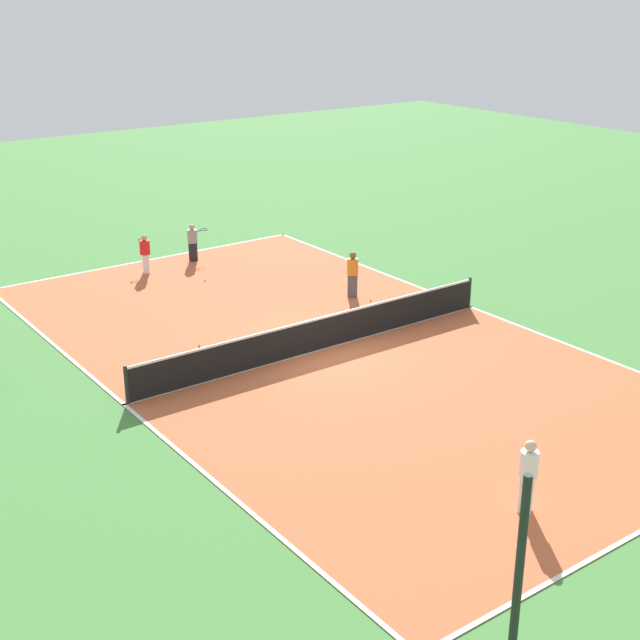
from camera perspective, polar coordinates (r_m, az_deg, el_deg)
ground_plane at (r=24.87m, az=0.00°, el=-1.94°), size 80.00×80.00×0.00m
court_surface at (r=24.87m, az=0.00°, el=-1.92°), size 11.88×21.39×0.02m
tennis_net at (r=24.67m, az=0.00°, el=-0.80°), size 11.68×0.10×1.00m
player_center_orange at (r=28.77m, az=2.10°, el=3.11°), size 0.46×0.46×1.51m
player_baseline_gray at (r=32.96m, az=-8.15°, el=5.07°), size 0.99×0.60×1.38m
player_near_white at (r=17.64m, az=13.19°, el=-9.45°), size 0.50×0.50×1.55m
player_coach_red at (r=31.78m, az=-11.14°, el=4.32°), size 0.58×0.99×1.39m
tennis_ball_near_net at (r=28.65m, az=3.26°, el=1.28°), size 0.07×0.07×0.07m
tennis_ball_right_alley at (r=30.79m, az=-7.38°, el=2.55°), size 0.07×0.07×0.07m
tennis_ball_far_baseline at (r=31.04m, az=-11.97°, el=2.41°), size 0.07×0.07×0.07m
tennis_ball_left_sideline at (r=25.28m, az=-7.73°, el=-1.61°), size 0.07×0.07×0.07m
fence_post_back_right at (r=12.46m, az=12.41°, el=-17.54°), size 0.12×0.12×3.97m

